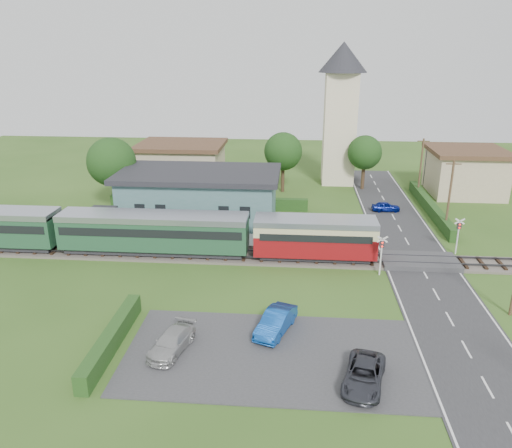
# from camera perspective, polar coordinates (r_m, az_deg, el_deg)

# --- Properties ---
(ground) EXTENTS (120.00, 120.00, 0.00)m
(ground) POSITION_cam_1_polar(r_m,az_deg,el_deg) (40.46, 4.81, -5.23)
(ground) COLOR #2D4C19
(railway_track) EXTENTS (76.00, 3.20, 0.49)m
(railway_track) POSITION_cam_1_polar(r_m,az_deg,el_deg) (42.24, 4.82, -3.96)
(railway_track) COLOR #4C443D
(railway_track) RESTS_ON ground
(road) EXTENTS (6.00, 70.00, 0.05)m
(road) POSITION_cam_1_polar(r_m,az_deg,el_deg) (41.75, 18.72, -5.42)
(road) COLOR #28282B
(road) RESTS_ON ground
(car_park) EXTENTS (17.00, 9.00, 0.08)m
(car_park) POSITION_cam_1_polar(r_m,az_deg,el_deg) (29.98, 1.76, -14.71)
(car_park) COLOR #333335
(car_park) RESTS_ON ground
(crossing_deck) EXTENTS (6.20, 3.40, 0.45)m
(crossing_deck) POSITION_cam_1_polar(r_m,az_deg,el_deg) (43.45, 18.16, -4.07)
(crossing_deck) COLOR #333335
(crossing_deck) RESTS_ON ground
(platform) EXTENTS (30.00, 3.00, 0.45)m
(platform) POSITION_cam_1_polar(r_m,az_deg,el_deg) (46.18, -7.67, -1.82)
(platform) COLOR gray
(platform) RESTS_ON ground
(equipment_hut) EXTENTS (2.30, 2.30, 2.55)m
(equipment_hut) POSITION_cam_1_polar(r_m,az_deg,el_deg) (47.98, -17.13, 0.23)
(equipment_hut) COLOR beige
(equipment_hut) RESTS_ON platform
(station_building) EXTENTS (16.00, 9.00, 5.30)m
(station_building) POSITION_cam_1_polar(r_m,az_deg,el_deg) (50.75, -6.44, 3.15)
(station_building) COLOR #426A6A
(station_building) RESTS_ON ground
(train) EXTENTS (43.20, 2.90, 3.40)m
(train) POSITION_cam_1_polar(r_m,az_deg,el_deg) (44.13, -15.57, -0.71)
(train) COLOR #232328
(train) RESTS_ON ground
(church_tower) EXTENTS (6.00, 6.00, 17.60)m
(church_tower) POSITION_cam_1_polar(r_m,az_deg,el_deg) (65.32, 9.67, 13.41)
(church_tower) COLOR beige
(church_tower) RESTS_ON ground
(house_west) EXTENTS (10.80, 8.80, 5.50)m
(house_west) POSITION_cam_1_polar(r_m,az_deg,el_deg) (65.02, -8.47, 6.80)
(house_west) COLOR tan
(house_west) RESTS_ON ground
(house_east) EXTENTS (8.80, 8.80, 5.50)m
(house_east) POSITION_cam_1_polar(r_m,az_deg,el_deg) (65.61, 22.79, 5.60)
(house_east) COLOR tan
(house_east) RESTS_ON ground
(hedge_carpark) EXTENTS (0.80, 9.00, 1.20)m
(hedge_carpark) POSITION_cam_1_polar(r_m,az_deg,el_deg) (31.51, -16.19, -12.50)
(hedge_carpark) COLOR #193814
(hedge_carpark) RESTS_ON ground
(hedge_roadside) EXTENTS (0.80, 18.00, 1.20)m
(hedge_roadside) POSITION_cam_1_polar(r_m,az_deg,el_deg) (57.10, 19.29, 1.83)
(hedge_roadside) COLOR #193814
(hedge_roadside) RESTS_ON ground
(hedge_station) EXTENTS (22.00, 0.80, 1.30)m
(hedge_station) POSITION_cam_1_polar(r_m,az_deg,el_deg) (55.57, -5.48, 2.44)
(hedge_station) COLOR #193814
(hedge_station) RESTS_ON ground
(tree_a) EXTENTS (5.20, 5.20, 8.00)m
(tree_a) POSITION_cam_1_polar(r_m,az_deg,el_deg) (55.64, -16.18, 6.82)
(tree_a) COLOR #332316
(tree_a) RESTS_ON ground
(tree_b) EXTENTS (4.60, 4.60, 7.34)m
(tree_b) POSITION_cam_1_polar(r_m,az_deg,el_deg) (60.95, 3.12, 8.27)
(tree_b) COLOR #332316
(tree_b) RESTS_ON ground
(tree_c) EXTENTS (4.20, 4.20, 6.78)m
(tree_c) POSITION_cam_1_polar(r_m,az_deg,el_deg) (63.51, 12.32, 7.98)
(tree_c) COLOR #332316
(tree_c) RESTS_ON ground
(utility_pole_c) EXTENTS (1.40, 0.22, 7.00)m
(utility_pole_c) POSITION_cam_1_polar(r_m,az_deg,el_deg) (50.74, 21.24, 3.02)
(utility_pole_c) COLOR #473321
(utility_pole_c) RESTS_ON ground
(utility_pole_d) EXTENTS (1.40, 0.22, 7.00)m
(utility_pole_d) POSITION_cam_1_polar(r_m,az_deg,el_deg) (61.97, 18.30, 6.18)
(utility_pole_d) COLOR #473321
(utility_pole_d) RESTS_ON ground
(crossing_signal_near) EXTENTS (0.84, 0.28, 3.28)m
(crossing_signal_near) POSITION_cam_1_polar(r_m,az_deg,el_deg) (39.81, 14.15, -2.86)
(crossing_signal_near) COLOR silver
(crossing_signal_near) RESTS_ON ground
(crossing_signal_far) EXTENTS (0.84, 0.28, 3.28)m
(crossing_signal_far) POSITION_cam_1_polar(r_m,az_deg,el_deg) (45.89, 22.14, -0.73)
(crossing_signal_far) COLOR silver
(crossing_signal_far) RESTS_ON ground
(streetlamp_west) EXTENTS (0.30, 0.30, 5.15)m
(streetlamp_west) POSITION_cam_1_polar(r_m,az_deg,el_deg) (62.31, -15.82, 5.95)
(streetlamp_west) COLOR #3F3F47
(streetlamp_west) RESTS_ON ground
(streetlamp_east) EXTENTS (0.30, 0.30, 5.15)m
(streetlamp_east) POSITION_cam_1_polar(r_m,az_deg,el_deg) (67.26, 18.82, 6.61)
(streetlamp_east) COLOR #3F3F47
(streetlamp_east) RESTS_ON ground
(car_on_road) EXTENTS (3.08, 1.41, 1.03)m
(car_on_road) POSITION_cam_1_polar(r_m,az_deg,el_deg) (56.04, 14.62, 1.94)
(car_on_road) COLOR navy
(car_on_road) RESTS_ON road
(car_park_blue) EXTENTS (2.74, 4.39, 1.37)m
(car_park_blue) POSITION_cam_1_polar(r_m,az_deg,el_deg) (31.70, 2.28, -11.10)
(car_park_blue) COLOR #0C3F90
(car_park_blue) RESTS_ON car_park
(car_park_silver) EXTENTS (2.57, 4.31, 1.17)m
(car_park_silver) POSITION_cam_1_polar(r_m,az_deg,el_deg) (30.34, -9.61, -13.14)
(car_park_silver) COLOR #A2A2A2
(car_park_silver) RESTS_ON car_park
(car_park_dark) EXTENTS (2.93, 4.60, 1.18)m
(car_park_dark) POSITION_cam_1_polar(r_m,az_deg,el_deg) (27.94, 12.24, -16.51)
(car_park_dark) COLOR #2C2E35
(car_park_dark) RESTS_ON car_park
(pedestrian_near) EXTENTS (0.74, 0.61, 1.76)m
(pedestrian_near) POSITION_cam_1_polar(r_m,az_deg,el_deg) (44.95, 2.82, -0.75)
(pedestrian_near) COLOR gray
(pedestrian_near) RESTS_ON platform
(pedestrian_far) EXTENTS (0.88, 0.99, 1.69)m
(pedestrian_far) POSITION_cam_1_polar(r_m,az_deg,el_deg) (47.82, -16.87, -0.38)
(pedestrian_far) COLOR gray
(pedestrian_far) RESTS_ON platform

